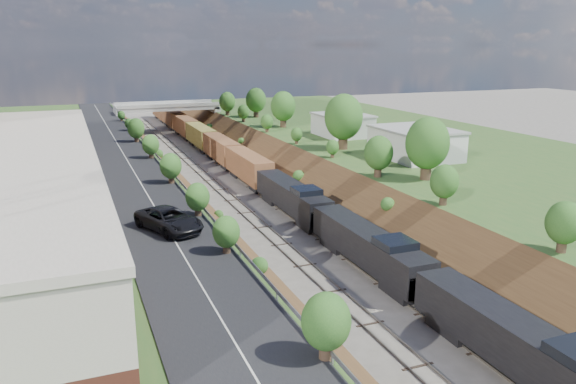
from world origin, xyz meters
The scene contains 15 objects.
platform_right centered at (33.00, 60.00, 2.50)m, with size 44.00×180.00×5.00m, color #325924.
embankment_left centered at (-11.00, 60.00, 0.00)m, with size 7.07×180.00×7.07m, color brown.
embankment_right centered at (11.00, 60.00, 0.00)m, with size 7.07×180.00×7.07m, color brown.
rail_left_track centered at (-2.60, 60.00, 0.09)m, with size 1.58×180.00×0.18m, color gray.
rail_right_track centered at (2.60, 60.00, 0.09)m, with size 1.58×180.00×0.18m, color gray.
road centered at (-15.50, 60.00, 5.05)m, with size 8.00×180.00×0.10m, color black.
guardrail centered at (-11.40, 59.80, 5.55)m, with size 0.10×171.00×0.70m.
commercial_building centered at (-28.00, 38.00, 8.51)m, with size 14.30×62.30×7.00m.
overpass centered at (0.00, 122.00, 4.92)m, with size 24.50×8.30×7.40m.
white_building_near centered at (23.50, 52.00, 7.00)m, with size 9.00×12.00×4.00m, color silver.
white_building_far centered at (23.00, 74.00, 6.80)m, with size 8.00×10.00×3.60m, color silver.
tree_right_large centered at (17.00, 40.00, 9.38)m, with size 5.25×5.25×7.61m.
tree_left_crest centered at (-11.80, 20.00, 7.04)m, with size 2.45×2.45×3.55m.
freight_train centered at (2.60, 80.60, 2.62)m, with size 3.06×155.98×4.57m.
suv centered at (-15.41, 31.65, 6.10)m, with size 3.31×7.18×1.99m, color black.
Camera 1 is at (-22.92, -15.53, 20.84)m, focal length 35.00 mm.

